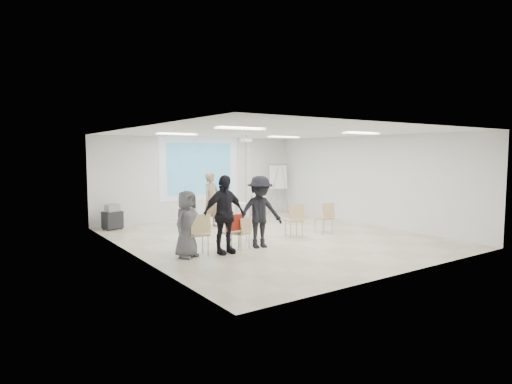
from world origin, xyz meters
TOP-DOWN VIEW (x-y plane):
  - floor at (0.00, 0.00)m, footprint 8.00×9.00m
  - ceiling at (0.00, 0.00)m, footprint 8.00×9.00m
  - wall_back at (0.00, 4.55)m, footprint 8.00×0.10m
  - wall_left at (-4.05, 0.00)m, footprint 0.10×9.00m
  - wall_right at (4.05, 0.00)m, footprint 0.10×9.00m
  - projection_halo at (0.00, 4.49)m, footprint 3.20×0.01m
  - projection_image at (0.00, 4.47)m, footprint 2.60×0.01m
  - pedestal_table at (0.12, 2.11)m, footprint 0.80×0.80m
  - player_left at (-0.61, 2.49)m, footprint 0.88×0.74m
  - player_right at (1.09, 2.28)m, footprint 0.94×0.79m
  - controller_left at (-0.43, 2.74)m, footprint 0.08×0.12m
  - controller_right at (0.91, 2.53)m, footprint 0.06×0.14m
  - chair_far_left at (-2.77, -0.86)m, footprint 0.53×0.57m
  - chair_left_mid at (-1.86, -0.79)m, footprint 0.44×0.47m
  - chair_left_inner at (-1.56, -0.88)m, footprint 0.49×0.51m
  - chair_center at (-0.67, -0.25)m, footprint 0.56×0.58m
  - chair_right_inner at (0.53, -0.41)m, footprint 0.55×0.58m
  - chair_right_far at (1.62, -0.52)m, footprint 0.46×0.50m
  - red_jacket at (-1.85, -0.93)m, footprint 0.41×0.10m
  - laptop at (-1.58, -0.79)m, footprint 0.35×0.30m
  - audience_left at (-2.14, -0.96)m, footprint 1.28×0.78m
  - audience_mid at (-1.06, -0.92)m, footprint 1.47×0.99m
  - audience_outer at (-3.04, -0.81)m, footprint 1.01×0.87m
  - flipchart_easel at (3.26, 3.97)m, footprint 0.83×0.65m
  - av_cart at (-3.41, 3.90)m, footprint 0.63×0.56m
  - ceiling_projector at (0.10, 1.49)m, footprint 0.30×0.25m
  - fluor_panel_nw at (-2.00, 2.00)m, footprint 1.20×0.30m
  - fluor_panel_ne at (2.00, 2.00)m, footprint 1.20×0.30m
  - fluor_panel_sw at (-2.00, -1.50)m, footprint 1.20×0.30m
  - fluor_panel_se at (2.00, -1.50)m, footprint 1.20×0.30m

SIDE VIEW (x-z plane):
  - floor at x=0.00m, z-range -0.10..0.00m
  - av_cart at x=-3.41m, z-range -0.03..0.78m
  - laptop at x=-1.58m, z-range 0.43..0.45m
  - pedestal_table at x=0.12m, z-range 0.04..0.85m
  - chair_left_inner at x=-1.56m, z-range 0.07..0.89m
  - chair_center at x=-0.67m, z-range 0.08..0.98m
  - chair_left_mid at x=-1.86m, z-range 0.08..1.00m
  - chair_right_far at x=1.62m, z-range 0.09..1.03m
  - chair_right_inner at x=0.53m, z-range 0.09..1.05m
  - chair_far_left at x=-2.77m, z-range 0.09..1.10m
  - red_jacket at x=-1.85m, z-range 0.52..0.92m
  - audience_outer at x=-3.04m, z-range 0.00..1.75m
  - player_right at x=1.09m, z-range 0.00..1.80m
  - player_left at x=-0.61m, z-range 0.00..2.04m
  - audience_mid at x=-1.06m, z-range 0.00..2.09m
  - audience_left at x=-2.14m, z-range 0.00..2.18m
  - controller_right at x=0.91m, z-range 1.19..1.23m
  - controller_left at x=-0.43m, z-range 1.32..1.36m
  - flipchart_easel at x=3.26m, z-range 0.47..2.47m
  - wall_back at x=0.00m, z-range 0.00..3.00m
  - wall_left at x=-4.05m, z-range 0.00..3.00m
  - wall_right at x=4.05m, z-range 0.00..3.00m
  - projection_halo at x=0.00m, z-range 0.70..3.00m
  - projection_image at x=0.00m, z-range 0.90..2.80m
  - ceiling_projector at x=0.10m, z-range 1.19..4.19m
  - fluor_panel_nw at x=-2.00m, z-range 2.96..2.98m
  - fluor_panel_ne at x=2.00m, z-range 2.96..2.98m
  - fluor_panel_sw at x=-2.00m, z-range 2.96..2.98m
  - fluor_panel_se at x=2.00m, z-range 2.96..2.98m
  - ceiling at x=0.00m, z-range 3.00..3.10m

